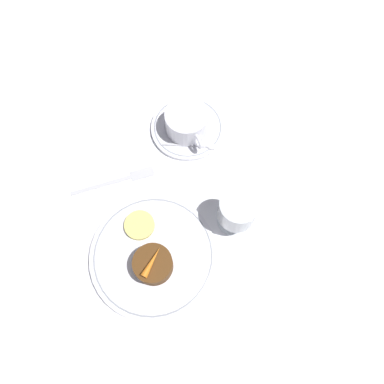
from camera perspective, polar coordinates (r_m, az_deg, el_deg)
ground_plane at (r=0.76m, az=-5.13°, el=-7.47°), size 3.00×3.00×0.00m
dinner_plate at (r=0.74m, az=-5.92°, el=-9.59°), size 0.25×0.25×0.01m
saucer at (r=0.85m, az=-0.67°, el=9.80°), size 0.16×0.16×0.01m
coffee_cup at (r=0.82m, az=-0.78°, el=10.72°), size 0.12×0.09×0.06m
spoon at (r=0.82m, az=0.46°, el=7.07°), size 0.07×0.11×0.00m
wine_glass at (r=0.71m, az=6.94°, el=-2.82°), size 0.07×0.07×0.10m
fork at (r=0.81m, az=-10.57°, el=1.93°), size 0.04×0.18×0.01m
dessert_cake at (r=0.71m, az=-5.94°, el=-10.93°), size 0.07×0.07×0.04m
carrot_garnish at (r=0.69m, az=-6.15°, el=-10.54°), size 0.05×0.05×0.01m
pineapple_slice at (r=0.75m, az=-8.00°, el=-5.03°), size 0.06×0.06×0.01m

